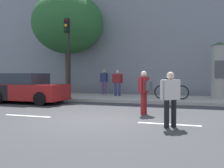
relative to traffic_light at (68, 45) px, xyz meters
name	(u,v)px	position (x,y,z in m)	size (l,w,h in m)	color
ground_plane	(92,120)	(3.63, -5.24, -3.03)	(80.00, 80.00, 0.00)	#38383A
sidewalk_curb	(140,98)	(3.63, 1.76, -2.95)	(36.00, 4.00, 0.15)	#B2ADA3
lane_markings	(92,120)	(3.63, -5.24, -3.02)	(25.80, 0.16, 0.01)	silver
building_backdrop	(156,27)	(3.63, 6.76, 1.86)	(36.00, 5.00, 9.77)	gray
traffic_light	(68,45)	(0.00, 0.00, 0.00)	(0.24, 0.45, 4.27)	black
poster_column	(219,70)	(7.76, 2.09, -1.36)	(0.89, 0.89, 2.99)	#9E9B93
street_tree	(68,23)	(-1.49, 2.83, 1.75)	(4.67, 4.67, 6.62)	#4C3826
pedestrian_in_red_top	(170,95)	(6.12, -5.71, -2.15)	(0.51, 0.51, 1.50)	black
pedestrian_with_bag	(144,89)	(4.97, -3.59, -2.11)	(0.45, 0.61, 1.55)	maroon
pedestrian_near_pole	(117,81)	(2.18, 2.05, -1.98)	(0.67, 0.26, 1.53)	navy
pedestrian_in_dark_shirt	(104,80)	(0.89, 3.25, -1.94)	(0.63, 0.38, 1.59)	#724C84
bicycle_leaning	(171,92)	(5.42, 1.07, -2.49)	(1.77, 0.10, 1.09)	black
parked_car_silver	(24,89)	(-1.59, -1.70, -2.31)	(4.38, 1.95, 1.48)	maroon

